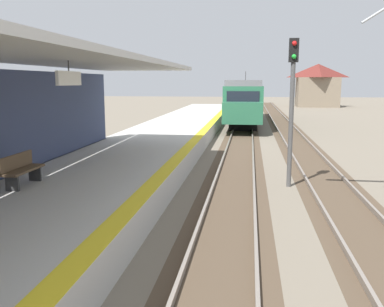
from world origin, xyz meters
The scene contains 7 objects.
station_platform centered at (-2.50, 16.00, 0.45)m, with size 5.00×80.00×0.91m.
track_pair_nearest_platform centered at (1.90, 20.00, 0.05)m, with size 2.34×120.00×0.16m.
track_pair_middle centered at (5.30, 20.00, 0.05)m, with size 2.34×120.00×0.16m.
approaching_train centered at (1.90, 40.36, 2.18)m, with size 2.93×19.60×4.76m.
rail_signal_post centered at (3.86, 16.43, 3.19)m, with size 0.32×0.34×5.20m.
platform_bench centered at (-3.78, 11.87, 1.37)m, with size 0.45×1.60×0.88m.
distant_trackside_house centered at (12.42, 67.93, 3.34)m, with size 6.60×5.28×6.40m.
Camera 1 is at (2.42, 1.21, 3.73)m, focal length 39.66 mm.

